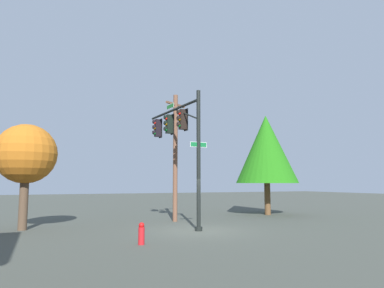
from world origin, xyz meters
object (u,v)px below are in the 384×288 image
(signal_pole_assembly, at_px, (177,133))
(tree_near, at_px, (26,155))
(utility_pole, at_px, (175,155))
(fire_hydrant, at_px, (141,234))
(tree_mid, at_px, (266,149))

(signal_pole_assembly, relative_size, tree_near, 1.32)
(signal_pole_assembly, bearing_deg, utility_pole, -17.96)
(signal_pole_assembly, distance_m, tree_near, 7.89)
(fire_hydrant, bearing_deg, utility_pole, -29.99)
(fire_hydrant, bearing_deg, tree_near, 34.56)
(signal_pole_assembly, relative_size, tree_mid, 0.95)
(utility_pole, height_order, tree_mid, utility_pole)
(tree_near, bearing_deg, utility_pole, -85.99)
(utility_pole, distance_m, fire_hydrant, 8.70)
(fire_hydrant, height_order, tree_near, tree_near)
(utility_pole, height_order, fire_hydrant, utility_pole)
(signal_pole_assembly, bearing_deg, fire_hydrant, 145.85)
(fire_hydrant, bearing_deg, tree_mid, -54.87)
(tree_mid, bearing_deg, fire_hydrant, 125.13)
(tree_near, bearing_deg, tree_mid, -83.00)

